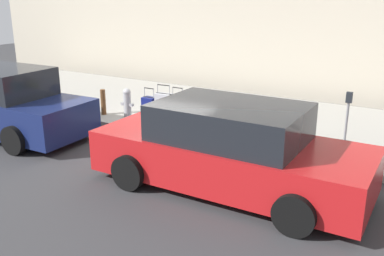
{
  "coord_description": "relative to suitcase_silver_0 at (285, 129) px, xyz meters",
  "views": [
    {
      "loc": [
        -5.91,
        7.98,
        3.33
      ],
      "look_at": [
        -1.55,
        0.62,
        0.63
      ],
      "focal_mm": 40.24,
      "sensor_mm": 36.0,
      "label": 1
    }
  ],
  "objects": [
    {
      "name": "ground_plane",
      "position": [
        3.14,
        0.66,
        -0.52
      ],
      "size": [
        40.0,
        40.0,
        0.0
      ],
      "primitive_type": "plane",
      "color": "#333335"
    },
    {
      "name": "sidewalk_curb",
      "position": [
        3.14,
        -1.84,
        -0.45
      ],
      "size": [
        18.0,
        5.0,
        0.14
      ],
      "primitive_type": "cube",
      "color": "#9E9B93",
      "rests_on": "ground_plane"
    },
    {
      "name": "suitcase_silver_0",
      "position": [
        0.0,
        0.0,
        0.0
      ],
      "size": [
        0.4,
        0.24,
        1.04
      ],
      "color": "#9EA0A8",
      "rests_on": "sidewalk_curb"
    },
    {
      "name": "suitcase_navy_1",
      "position": [
        0.47,
        -0.01,
        -0.02
      ],
      "size": [
        0.41,
        0.23,
        0.76
      ],
      "color": "navy",
      "rests_on": "sidewalk_curb"
    },
    {
      "name": "suitcase_maroon_2",
      "position": [
        0.94,
        -0.14,
        -0.09
      ],
      "size": [
        0.42,
        0.27,
        0.64
      ],
      "color": "maroon",
      "rests_on": "sidewalk_curb"
    },
    {
      "name": "suitcase_red_3",
      "position": [
        1.44,
        -0.06,
        -0.03
      ],
      "size": [
        0.48,
        0.25,
        0.75
      ],
      "color": "red",
      "rests_on": "sidewalk_curb"
    },
    {
      "name": "suitcase_teal_4",
      "position": [
        1.93,
        -0.01,
        -0.09
      ],
      "size": [
        0.36,
        0.22,
        0.84
      ],
      "color": "#0F606B",
      "rests_on": "sidewalk_curb"
    },
    {
      "name": "suitcase_black_5",
      "position": [
        2.34,
        -0.11,
        -0.04
      ],
      "size": [
        0.36,
        0.21,
        0.9
      ],
      "color": "black",
      "rests_on": "sidewalk_curb"
    },
    {
      "name": "suitcase_olive_6",
      "position": [
        2.76,
        -0.0,
        -0.03
      ],
      "size": [
        0.35,
        0.24,
        1.0
      ],
      "color": "#59601E",
      "rests_on": "sidewalk_curb"
    },
    {
      "name": "suitcase_silver_7",
      "position": [
        3.21,
        -0.05,
        0.01
      ],
      "size": [
        0.42,
        0.26,
        1.01
      ],
      "color": "#9EA0A8",
      "rests_on": "sidewalk_curb"
    },
    {
      "name": "suitcase_navy_8",
      "position": [
        3.66,
        -0.05,
        -0.06
      ],
      "size": [
        0.36,
        0.27,
        0.88
      ],
      "color": "navy",
      "rests_on": "sidewalk_curb"
    },
    {
      "name": "fire_hydrant",
      "position": [
        4.4,
        -0.06,
        0.03
      ],
      "size": [
        0.39,
        0.21,
        0.78
      ],
      "color": "#99999E",
      "rests_on": "sidewalk_curb"
    },
    {
      "name": "bollard_post",
      "position": [
        5.11,
        0.09,
        -0.03
      ],
      "size": [
        0.14,
        0.14,
        0.69
      ],
      "primitive_type": "cylinder",
      "color": "brown",
      "rests_on": "sidewalk_curb"
    },
    {
      "name": "parking_meter",
      "position": [
        -1.18,
        -0.31,
        0.45
      ],
      "size": [
        0.12,
        0.09,
        1.27
      ],
      "color": "slate",
      "rests_on": "sidewalk_curb"
    },
    {
      "name": "parked_car_red_0",
      "position": [
        0.25,
        2.27,
        0.21
      ],
      "size": [
        4.8,
        2.11,
        1.54
      ],
      "color": "#AD1619",
      "rests_on": "ground_plane"
    },
    {
      "name": "parked_car_navy_1",
      "position": [
        6.44,
        2.27,
        0.25
      ],
      "size": [
        4.84,
        2.07,
        1.63
      ],
      "color": "#141E4C",
      "rests_on": "ground_plane"
    }
  ]
}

